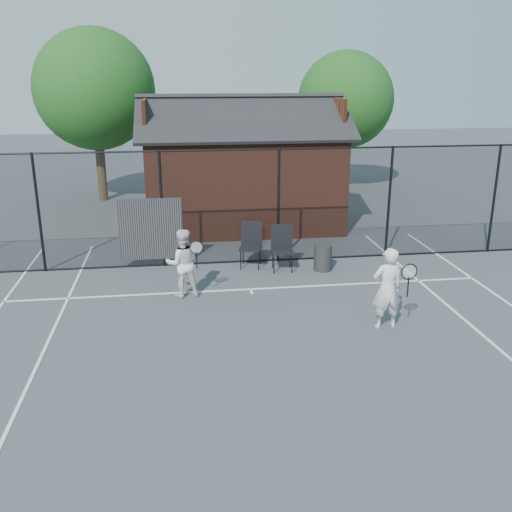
{
  "coord_description": "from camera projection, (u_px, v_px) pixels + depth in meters",
  "views": [
    {
      "loc": [
        -1.58,
        -9.28,
        4.82
      ],
      "look_at": [
        0.01,
        2.11,
        1.1
      ],
      "focal_mm": 40.0,
      "sensor_mm": 36.0,
      "label": 1
    }
  ],
  "objects": [
    {
      "name": "tree_right",
      "position": [
        346.0,
        100.0,
        23.68
      ],
      "size": [
        3.97,
        3.97,
        5.7
      ],
      "color": "#332614",
      "rests_on": "ground"
    },
    {
      "name": "chair_left",
      "position": [
        282.0,
        249.0,
        14.36
      ],
      "size": [
        0.59,
        0.61,
        1.13
      ],
      "primitive_type": "cube",
      "rotation": [
        0.0,
        0.0,
        -0.09
      ],
      "color": "black",
      "rests_on": "ground"
    },
    {
      "name": "chair_right",
      "position": [
        251.0,
        246.0,
        14.62
      ],
      "size": [
        0.67,
        0.69,
        1.14
      ],
      "primitive_type": "cube",
      "rotation": [
        0.0,
        0.0,
        -0.25
      ],
      "color": "black",
      "rests_on": "ground"
    },
    {
      "name": "fence",
      "position": [
        229.0,
        210.0,
        14.66
      ],
      "size": [
        22.04,
        3.0,
        3.0
      ],
      "color": "black",
      "rests_on": "ground"
    },
    {
      "name": "clubhouse",
      "position": [
        242.0,
        176.0,
        18.49
      ],
      "size": [
        6.5,
        4.36,
        4.19
      ],
      "color": "#5F2816",
      "rests_on": "ground"
    },
    {
      "name": "tree_left",
      "position": [
        95.0,
        90.0,
        21.28
      ],
      "size": [
        4.48,
        4.48,
        6.44
      ],
      "color": "#332614",
      "rests_on": "ground"
    },
    {
      "name": "ground",
      "position": [
        271.0,
        348.0,
        10.44
      ],
      "size": [
        80.0,
        80.0,
        0.0
      ],
      "primitive_type": "plane",
      "color": "#3E4247",
      "rests_on": "ground"
    },
    {
      "name": "player_front",
      "position": [
        387.0,
        288.0,
        11.04
      ],
      "size": [
        0.74,
        0.55,
        1.65
      ],
      "color": "silver",
      "rests_on": "ground"
    },
    {
      "name": "court_lines",
      "position": [
        285.0,
        385.0,
        9.19
      ],
      "size": [
        11.02,
        18.0,
        0.01
      ],
      "color": "silver",
      "rests_on": "ground"
    },
    {
      "name": "player_back",
      "position": [
        183.0,
        263.0,
        12.66
      ],
      "size": [
        0.87,
        0.67,
        1.55
      ],
      "color": "white",
      "rests_on": "ground"
    },
    {
      "name": "waste_bin",
      "position": [
        323.0,
        258.0,
        14.46
      ],
      "size": [
        0.49,
        0.49,
        0.66
      ],
      "primitive_type": "cylinder",
      "rotation": [
        0.0,
        0.0,
        -0.08
      ],
      "color": "black",
      "rests_on": "ground"
    }
  ]
}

